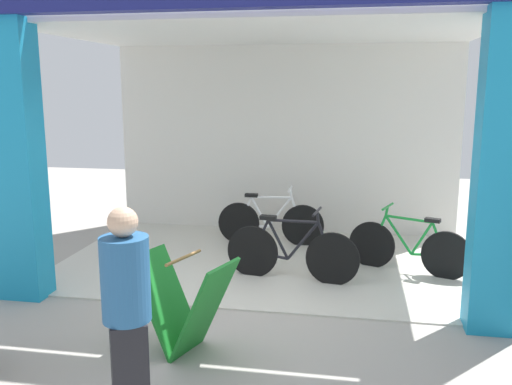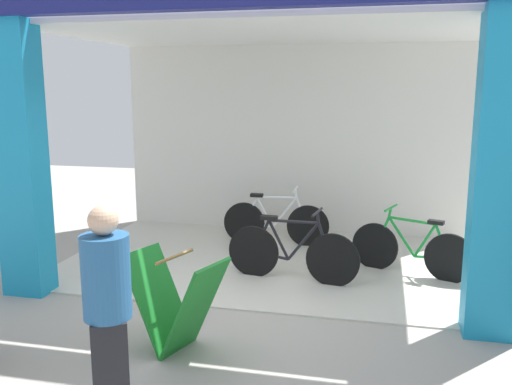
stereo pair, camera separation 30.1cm
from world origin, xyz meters
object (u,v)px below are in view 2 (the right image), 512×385
at_px(bicycle_inside_0, 411,249).
at_px(bicycle_inside_1, 292,253).
at_px(sandwich_board_sign, 176,303).
at_px(pedestrian_1, 109,320).
at_px(bicycle_inside_2, 275,222).

bearing_deg(bicycle_inside_0, bicycle_inside_1, -159.52).
xyz_separation_m(sandwich_board_sign, pedestrian_1, (0.00, -1.25, 0.38)).
height_order(bicycle_inside_1, bicycle_inside_2, bicycle_inside_1).
bearing_deg(sandwich_board_sign, pedestrian_1, -89.78).
bearing_deg(bicycle_inside_2, bicycle_inside_1, -71.90).
xyz_separation_m(bicycle_inside_0, bicycle_inside_2, (-1.97, 1.00, 0.01)).
height_order(bicycle_inside_2, sandwich_board_sign, sandwich_board_sign).
height_order(bicycle_inside_2, pedestrian_1, pedestrian_1).
height_order(bicycle_inside_0, bicycle_inside_2, bicycle_inside_2).
bearing_deg(bicycle_inside_1, pedestrian_1, -102.50).
xyz_separation_m(bicycle_inside_2, pedestrian_1, (-0.23, -4.84, 0.48)).
xyz_separation_m(bicycle_inside_1, sandwich_board_sign, (-0.74, -2.05, 0.09)).
relative_size(bicycle_inside_0, sandwich_board_sign, 1.51).
distance_m(bicycle_inside_0, bicycle_inside_1, 1.57).
bearing_deg(bicycle_inside_2, pedestrian_1, -92.68).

